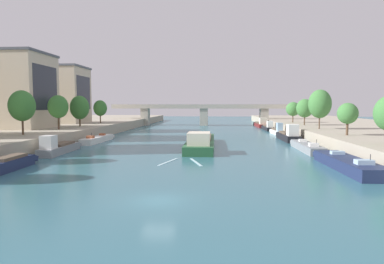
{
  "coord_description": "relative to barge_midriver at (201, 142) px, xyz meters",
  "views": [
    {
      "loc": [
        4.38,
        -25.28,
        7.34
      ],
      "look_at": [
        0.0,
        36.51,
        2.44
      ],
      "focal_mm": 31.66,
      "sensor_mm": 36.0,
      "label": 1
    }
  ],
  "objects": [
    {
      "name": "building_left_far_end",
      "position": [
        -40.98,
        31.59,
        9.23
      ],
      "size": [
        15.92,
        11.84,
        15.39
      ],
      "color": "beige",
      "rests_on": "quay_left"
    },
    {
      "name": "moored_boat_left_second",
      "position": [
        -20.95,
        7.43,
        -0.4
      ],
      "size": [
        2.59,
        13.68,
        2.23
      ],
      "color": "silver",
      "rests_on": "ground"
    },
    {
      "name": "tree_left_distant",
      "position": [
        -28.7,
        17.54,
        5.81
      ],
      "size": [
        4.34,
        4.34,
        7.03
      ],
      "color": "brown",
      "rests_on": "quay_left"
    },
    {
      "name": "tree_left_nearest",
      "position": [
        -28.83,
        7.18,
        6.05
      ],
      "size": [
        3.97,
        3.97,
        6.84
      ],
      "color": "brown",
      "rests_on": "quay_left"
    },
    {
      "name": "moored_boat_left_gap_after",
      "position": [
        -20.72,
        -23.07,
        0.02
      ],
      "size": [
        2.22,
        10.57,
        3.48
      ],
      "color": "#1E284C",
      "rests_on": "ground"
    },
    {
      "name": "tree_right_far",
      "position": [
        24.15,
        25.65,
        5.62
      ],
      "size": [
        4.05,
        4.05,
        6.36
      ],
      "color": "brown",
      "rests_on": "quay_right"
    },
    {
      "name": "moored_boat_right_upstream",
      "position": [
        18.05,
        28.12,
        -0.1
      ],
      "size": [
        2.12,
        10.16,
        3.08
      ],
      "color": "silver",
      "rests_on": "ground"
    },
    {
      "name": "building_left_corner",
      "position": [
        -40.98,
        10.52,
        9.47
      ],
      "size": [
        16.46,
        12.83,
        15.88
      ],
      "color": "beige",
      "rests_on": "quay_left"
    },
    {
      "name": "moored_boat_right_lone",
      "position": [
        17.7,
        -18.71,
        -0.32
      ],
      "size": [
        3.55,
        15.37,
        2.4
      ],
      "color": "#1E284C",
      "rests_on": "ground"
    },
    {
      "name": "ground_plane",
      "position": [
        -1.76,
        -33.12,
        -0.99
      ],
      "size": [
        400.0,
        400.0,
        0.0
      ],
      "primitive_type": "plane",
      "color": "#336675"
    },
    {
      "name": "moored_boat_right_near",
      "position": [
        17.74,
        13.12,
        0.06
      ],
      "size": [
        2.76,
        13.31,
        3.57
      ],
      "color": "black",
      "rests_on": "ground"
    },
    {
      "name": "tree_left_past_mid",
      "position": [
        -28.69,
        31.38,
        5.56
      ],
      "size": [
        3.62,
        3.62,
        6.2
      ],
      "color": "brown",
      "rests_on": "quay_left"
    },
    {
      "name": "moored_boat_left_far",
      "position": [
        -21.36,
        -8.62,
        -0.09
      ],
      "size": [
        2.79,
        11.94,
        3.04
      ],
      "color": "gray",
      "rests_on": "ground"
    },
    {
      "name": "tree_right_nearest",
      "position": [
        24.22,
        38.5,
        5.28
      ],
      "size": [
        3.88,
        3.88,
        5.72
      ],
      "color": "brown",
      "rests_on": "quay_right"
    },
    {
      "name": "quay_right",
      "position": [
        37.8,
        21.88,
        0.26
      ],
      "size": [
        36.0,
        170.0,
        2.51
      ],
      "primitive_type": "cube",
      "color": "#A89E89",
      "rests_on": "ground"
    },
    {
      "name": "wake_behind_barge",
      "position": [
        -1.74,
        -15.22,
        -0.98
      ],
      "size": [
        5.6,
        5.89,
        0.03
      ],
      "color": "#A5D1DB",
      "rests_on": "ground"
    },
    {
      "name": "tree_right_third",
      "position": [
        23.77,
        -2.33,
        5.02
      ],
      "size": [
        3.23,
        3.23,
        5.21
      ],
      "color": "brown",
      "rests_on": "quay_right"
    },
    {
      "name": "moored_boat_right_end",
      "position": [
        17.96,
        42.79,
        -0.14
      ],
      "size": [
        2.08,
        12.73,
        2.87
      ],
      "color": "black",
      "rests_on": "ground"
    },
    {
      "name": "barge_midriver",
      "position": [
        0.0,
        0.0,
        0.0
      ],
      "size": [
        4.7,
        24.55,
        3.22
      ],
      "color": "#235633",
      "rests_on": "ground"
    },
    {
      "name": "bridge_far",
      "position": [
        -1.76,
        64.42,
        3.96
      ],
      "size": [
        67.1,
        4.4,
        7.66
      ],
      "color": "#ADA899",
      "rests_on": "ground"
    },
    {
      "name": "moored_boat_right_gap_after",
      "position": [
        17.36,
        -2.66,
        -0.38
      ],
      "size": [
        2.54,
        14.22,
        2.28
      ],
      "color": "gray",
      "rests_on": "ground"
    },
    {
      "name": "tree_left_second",
      "position": [
        -28.84,
        -5.43,
        6.25
      ],
      "size": [
        4.18,
        4.18,
        7.25
      ],
      "color": "brown",
      "rests_on": "quay_left"
    },
    {
      "name": "tree_right_second",
      "position": [
        23.63,
        11.99,
        6.62
      ],
      "size": [
        4.54,
        4.54,
        8.01
      ],
      "color": "brown",
      "rests_on": "quay_right"
    },
    {
      "name": "quay_left",
      "position": [
        -41.31,
        21.88,
        0.26
      ],
      "size": [
        36.0,
        170.0,
        2.51
      ],
      "primitive_type": "cube",
      "color": "#A89E89",
      "rests_on": "ground"
    },
    {
      "name": "moored_boat_right_midway",
      "position": [
        17.98,
        58.51,
        -0.05
      ],
      "size": [
        3.33,
        16.8,
        3.23
      ],
      "color": "maroon",
      "rests_on": "ground"
    }
  ]
}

